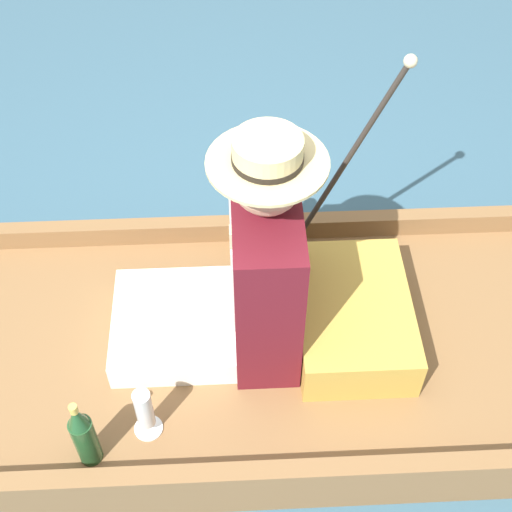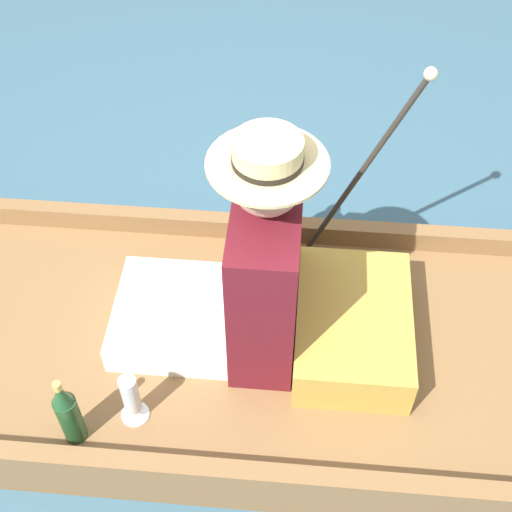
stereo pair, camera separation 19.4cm
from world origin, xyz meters
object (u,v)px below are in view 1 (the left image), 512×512
at_px(seated_person, 245,274).
at_px(wine_glass, 144,411).
at_px(champagne_bottle, 83,435).
at_px(walking_cane, 355,148).
at_px(teddy_bear, 252,218).

relative_size(seated_person, wine_glass, 4.14).
distance_m(wine_glass, champagne_bottle, 0.19).
bearing_deg(walking_cane, seated_person, 134.97).
bearing_deg(seated_person, walking_cane, -56.89).
height_order(teddy_bear, champagne_bottle, teddy_bear).
distance_m(teddy_bear, champagne_bottle, 0.98).
height_order(teddy_bear, walking_cane, walking_cane).
bearing_deg(champagne_bottle, walking_cane, -46.63).
distance_m(teddy_bear, walking_cane, 0.47).
xyz_separation_m(wine_glass, champagne_bottle, (-0.09, 0.17, 0.03)).
bearing_deg(walking_cane, champagne_bottle, 133.37).
xyz_separation_m(seated_person, wine_glass, (-0.36, 0.32, -0.20)).
xyz_separation_m(seated_person, walking_cane, (0.39, -0.39, 0.18)).
bearing_deg(wine_glass, teddy_bear, -26.13).
height_order(seated_person, walking_cane, seated_person).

